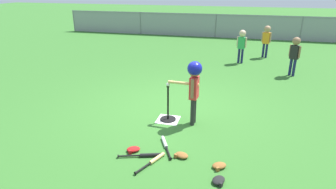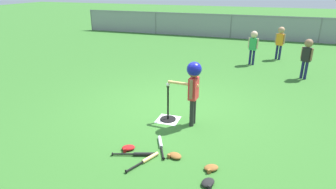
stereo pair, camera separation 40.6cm
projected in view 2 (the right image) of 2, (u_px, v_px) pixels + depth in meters
ground_plane at (174, 109)px, 6.34m from camera, size 60.00×60.00×0.00m
home_plate at (168, 120)px, 5.83m from camera, size 0.44×0.44×0.01m
batting_tee at (168, 114)px, 5.79m from camera, size 0.32×0.32×0.72m
baseball_on_tee at (168, 84)px, 5.56m from camera, size 0.07×0.07×0.07m
batter_child at (193, 81)px, 5.32m from camera, size 0.65×0.36×1.26m
fielder_near_right at (280, 39)px, 10.14m from camera, size 0.33×0.23×1.16m
fielder_deep_left at (307, 54)px, 8.06m from camera, size 0.29×0.25×1.15m
fielder_near_left at (253, 43)px, 9.49m from camera, size 0.33×0.22×1.13m
spare_bat_silver at (161, 144)px, 4.90m from camera, size 0.35×0.64×0.06m
spare_bat_wood at (147, 159)px, 4.47m from camera, size 0.31×0.62×0.06m
spare_bat_black at (140, 154)px, 4.61m from camera, size 0.68×0.27×0.06m
glove_by_plate at (175, 156)px, 4.56m from camera, size 0.26×0.23×0.07m
glove_near_bats at (211, 168)px, 4.26m from camera, size 0.27×0.26×0.07m
glove_tossed_aside at (208, 183)px, 3.94m from camera, size 0.23×0.26×0.07m
glove_outfield_drop at (128, 148)px, 4.78m from camera, size 0.27×0.25×0.07m
outfield_fence at (231, 26)px, 14.21m from camera, size 16.06×0.06×1.15m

